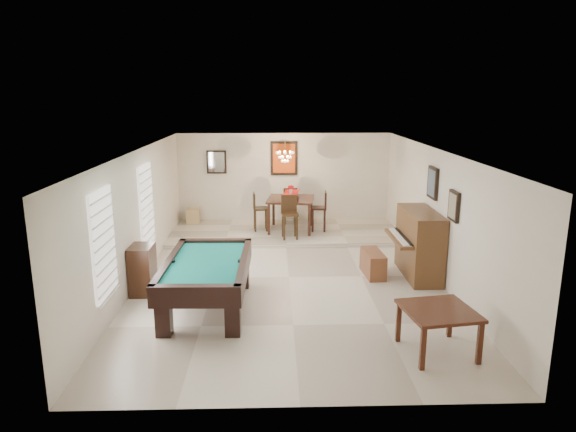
{
  "coord_description": "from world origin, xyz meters",
  "views": [
    {
      "loc": [
        -0.31,
        -9.97,
        3.69
      ],
      "look_at": [
        0.0,
        0.6,
        1.15
      ],
      "focal_mm": 32.0,
      "sensor_mm": 36.0,
      "label": 1
    }
  ],
  "objects_px": {
    "apothecary_chest": "(143,270)",
    "dining_chair_east": "(319,211)",
    "upright_piano": "(412,244)",
    "dining_table": "(291,212)",
    "chandelier": "(285,153)",
    "corner_bench": "(193,216)",
    "dining_chair_south": "(290,217)",
    "piano_bench": "(373,263)",
    "dining_chair_west": "(261,211)",
    "square_table": "(437,331)",
    "flower_vase": "(291,189)",
    "dining_chair_north": "(290,205)",
    "pool_table": "(207,285)"
  },
  "relations": [
    {
      "from": "piano_bench",
      "to": "apothecary_chest",
      "type": "bearing_deg",
      "value": -169.32
    },
    {
      "from": "apothecary_chest",
      "to": "corner_bench",
      "type": "bearing_deg",
      "value": 87.68
    },
    {
      "from": "piano_bench",
      "to": "corner_bench",
      "type": "bearing_deg",
      "value": 136.63
    },
    {
      "from": "flower_vase",
      "to": "dining_chair_north",
      "type": "distance_m",
      "value": 0.98
    },
    {
      "from": "pool_table",
      "to": "dining_chair_west",
      "type": "distance_m",
      "value": 4.91
    },
    {
      "from": "square_table",
      "to": "dining_chair_south",
      "type": "relative_size",
      "value": 0.9
    },
    {
      "from": "upright_piano",
      "to": "dining_table",
      "type": "xyz_separation_m",
      "value": [
        -2.37,
        3.25,
        -0.07
      ]
    },
    {
      "from": "pool_table",
      "to": "dining_chair_south",
      "type": "height_order",
      "value": "dining_chair_south"
    },
    {
      "from": "dining_chair_east",
      "to": "corner_bench",
      "type": "relative_size",
      "value": 2.34
    },
    {
      "from": "flower_vase",
      "to": "dining_chair_north",
      "type": "bearing_deg",
      "value": 89.81
    },
    {
      "from": "corner_bench",
      "to": "flower_vase",
      "type": "bearing_deg",
      "value": -18.21
    },
    {
      "from": "dining_chair_north",
      "to": "corner_bench",
      "type": "height_order",
      "value": "dining_chair_north"
    },
    {
      "from": "piano_bench",
      "to": "dining_chair_east",
      "type": "xyz_separation_m",
      "value": [
        -0.86,
        3.14,
        0.4
      ]
    },
    {
      "from": "apothecary_chest",
      "to": "dining_chair_west",
      "type": "relative_size",
      "value": 0.91
    },
    {
      "from": "pool_table",
      "to": "corner_bench",
      "type": "bearing_deg",
      "value": 102.06
    },
    {
      "from": "dining_chair_north",
      "to": "apothecary_chest",
      "type": "bearing_deg",
      "value": 55.37
    },
    {
      "from": "dining_chair_west",
      "to": "dining_chair_east",
      "type": "distance_m",
      "value": 1.54
    },
    {
      "from": "dining_chair_east",
      "to": "chandelier",
      "type": "relative_size",
      "value": 1.76
    },
    {
      "from": "dining_table",
      "to": "flower_vase",
      "type": "bearing_deg",
      "value": 0.0
    },
    {
      "from": "corner_bench",
      "to": "dining_chair_east",
      "type": "bearing_deg",
      "value": -15.26
    },
    {
      "from": "upright_piano",
      "to": "dining_chair_west",
      "type": "distance_m",
      "value": 4.56
    },
    {
      "from": "pool_table",
      "to": "flower_vase",
      "type": "distance_m",
      "value": 5.14
    },
    {
      "from": "dining_chair_north",
      "to": "corner_bench",
      "type": "distance_m",
      "value": 2.75
    },
    {
      "from": "dining_table",
      "to": "corner_bench",
      "type": "bearing_deg",
      "value": 161.79
    },
    {
      "from": "upright_piano",
      "to": "corner_bench",
      "type": "xyz_separation_m",
      "value": [
        -5.09,
        4.15,
        -0.36
      ]
    },
    {
      "from": "chandelier",
      "to": "dining_chair_east",
      "type": "bearing_deg",
      "value": 1.5
    },
    {
      "from": "apothecary_chest",
      "to": "square_table",
      "type": "bearing_deg",
      "value": -26.69
    },
    {
      "from": "dining_table",
      "to": "dining_chair_south",
      "type": "xyz_separation_m",
      "value": [
        -0.05,
        -0.79,
        0.05
      ]
    },
    {
      "from": "pool_table",
      "to": "upright_piano",
      "type": "bearing_deg",
      "value": 22.48
    },
    {
      "from": "upright_piano",
      "to": "chandelier",
      "type": "height_order",
      "value": "chandelier"
    },
    {
      "from": "corner_bench",
      "to": "upright_piano",
      "type": "bearing_deg",
      "value": -39.14
    },
    {
      "from": "flower_vase",
      "to": "dining_chair_north",
      "type": "xyz_separation_m",
      "value": [
        0.0,
        0.78,
        -0.59
      ]
    },
    {
      "from": "square_table",
      "to": "upright_piano",
      "type": "xyz_separation_m",
      "value": [
        0.46,
        3.22,
        0.35
      ]
    },
    {
      "from": "chandelier",
      "to": "upright_piano",
      "type": "bearing_deg",
      "value": -51.58
    },
    {
      "from": "square_table",
      "to": "upright_piano",
      "type": "relative_size",
      "value": 0.59
    },
    {
      "from": "dining_chair_west",
      "to": "corner_bench",
      "type": "height_order",
      "value": "dining_chair_west"
    },
    {
      "from": "corner_bench",
      "to": "piano_bench",
      "type": "bearing_deg",
      "value": -43.37
    },
    {
      "from": "dining_chair_west",
      "to": "corner_bench",
      "type": "relative_size",
      "value": 2.27
    },
    {
      "from": "apothecary_chest",
      "to": "flower_vase",
      "type": "height_order",
      "value": "flower_vase"
    },
    {
      "from": "apothecary_chest",
      "to": "piano_bench",
      "type": "bearing_deg",
      "value": 10.68
    },
    {
      "from": "dining_chair_east",
      "to": "dining_chair_west",
      "type": "bearing_deg",
      "value": -87.81
    },
    {
      "from": "dining_chair_east",
      "to": "upright_piano",
      "type": "bearing_deg",
      "value": 31.96
    },
    {
      "from": "apothecary_chest",
      "to": "dining_chair_east",
      "type": "bearing_deg",
      "value": 47.44
    },
    {
      "from": "apothecary_chest",
      "to": "corner_bench",
      "type": "height_order",
      "value": "apothecary_chest"
    },
    {
      "from": "square_table",
      "to": "flower_vase",
      "type": "xyz_separation_m",
      "value": [
        -1.91,
        6.47,
        0.89
      ]
    },
    {
      "from": "dining_chair_east",
      "to": "chandelier",
      "type": "distance_m",
      "value": 1.79
    },
    {
      "from": "dining_chair_south",
      "to": "chandelier",
      "type": "height_order",
      "value": "chandelier"
    },
    {
      "from": "chandelier",
      "to": "pool_table",
      "type": "bearing_deg",
      "value": -107.23
    },
    {
      "from": "dining_chair_east",
      "to": "chandelier",
      "type": "height_order",
      "value": "chandelier"
    },
    {
      "from": "dining_chair_west",
      "to": "pool_table",
      "type": "bearing_deg",
      "value": 165.29
    }
  ]
}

